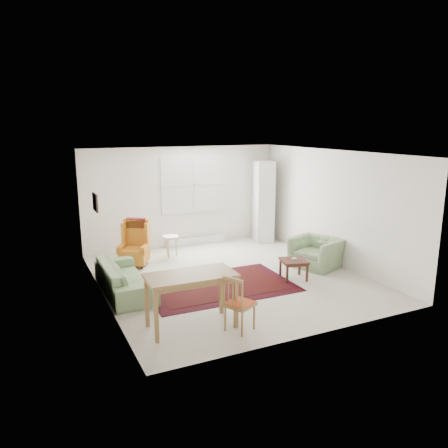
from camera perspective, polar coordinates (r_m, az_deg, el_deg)
name	(u,v)px	position (r m, az deg, el deg)	size (l,w,h in m)	color
room	(227,215)	(8.74, 0.36, 1.21)	(5.04, 5.54, 2.51)	beige
rug	(219,286)	(8.42, -0.66, -8.05)	(2.79, 1.79, 0.03)	black
sofa	(124,272)	(8.24, -12.89, -6.11)	(1.93, 0.75, 0.78)	#739161
armchair	(316,250)	(9.65, 11.95, -3.29)	(0.98, 0.86, 0.77)	#739161
wingback_chair	(134,243)	(9.66, -11.71, -2.50)	(0.59, 0.62, 1.02)	orange
coffee_table	(294,269)	(8.87, 9.07, -5.85)	(0.49, 0.49, 0.40)	#421D14
stool	(171,246)	(10.30, -6.98, -2.86)	(0.37, 0.37, 0.50)	white
cabinet	(263,201)	(11.60, 5.06, 3.04)	(0.44, 0.84, 2.11)	silver
desk	(191,301)	(6.70, -4.31, -9.97)	(1.34, 0.67, 0.85)	olive
desk_chair	(240,303)	(6.59, 2.09, -10.23)	(0.38, 0.38, 0.87)	olive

